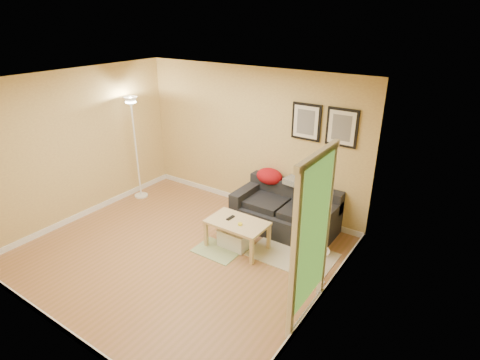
{
  "coord_description": "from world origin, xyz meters",
  "views": [
    {
      "loc": [
        3.62,
        -3.67,
        3.43
      ],
      "look_at": [
        0.55,
        0.85,
        1.05
      ],
      "focal_mm": 28.97,
      "sensor_mm": 36.0,
      "label": 1
    }
  ],
  "objects_px": {
    "storage_bin": "(235,238)",
    "book_stack": "(318,248)",
    "coffee_table": "(237,235)",
    "sofa": "(285,209)",
    "side_table": "(316,265)",
    "floor_lamp": "(136,152)"
  },
  "relations": [
    {
      "from": "sofa",
      "to": "side_table",
      "type": "height_order",
      "value": "sofa"
    },
    {
      "from": "side_table",
      "to": "floor_lamp",
      "type": "distance_m",
      "value": 4.11
    },
    {
      "from": "sofa",
      "to": "book_stack",
      "type": "distance_m",
      "value": 1.43
    },
    {
      "from": "storage_bin",
      "to": "side_table",
      "type": "bearing_deg",
      "value": -2.94
    },
    {
      "from": "storage_bin",
      "to": "book_stack",
      "type": "height_order",
      "value": "book_stack"
    },
    {
      "from": "sofa",
      "to": "storage_bin",
      "type": "height_order",
      "value": "sofa"
    },
    {
      "from": "side_table",
      "to": "floor_lamp",
      "type": "relative_size",
      "value": 0.24
    },
    {
      "from": "floor_lamp",
      "to": "side_table",
      "type": "bearing_deg",
      "value": -7.02
    },
    {
      "from": "side_table",
      "to": "book_stack",
      "type": "xyz_separation_m",
      "value": [
        0.01,
        -0.0,
        0.28
      ]
    },
    {
      "from": "storage_bin",
      "to": "book_stack",
      "type": "xyz_separation_m",
      "value": [
        1.42,
        -0.08,
        0.38
      ]
    },
    {
      "from": "sofa",
      "to": "coffee_table",
      "type": "xyz_separation_m",
      "value": [
        -0.34,
        -0.92,
        -0.14
      ]
    },
    {
      "from": "side_table",
      "to": "floor_lamp",
      "type": "height_order",
      "value": "floor_lamp"
    },
    {
      "from": "sofa",
      "to": "coffee_table",
      "type": "relative_size",
      "value": 1.84
    },
    {
      "from": "coffee_table",
      "to": "floor_lamp",
      "type": "distance_m",
      "value": 2.79
    },
    {
      "from": "coffee_table",
      "to": "sofa",
      "type": "bearing_deg",
      "value": 84.78
    },
    {
      "from": "coffee_table",
      "to": "book_stack",
      "type": "relative_size",
      "value": 4.37
    },
    {
      "from": "sofa",
      "to": "floor_lamp",
      "type": "bearing_deg",
      "value": -170.74
    },
    {
      "from": "sofa",
      "to": "side_table",
      "type": "bearing_deg",
      "value": -44.15
    },
    {
      "from": "coffee_table",
      "to": "storage_bin",
      "type": "bearing_deg",
      "value": -171.61
    },
    {
      "from": "coffee_table",
      "to": "floor_lamp",
      "type": "relative_size",
      "value": 0.46
    },
    {
      "from": "storage_bin",
      "to": "book_stack",
      "type": "relative_size",
      "value": 2.3
    },
    {
      "from": "sofa",
      "to": "storage_bin",
      "type": "distance_m",
      "value": 1.02
    }
  ]
}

